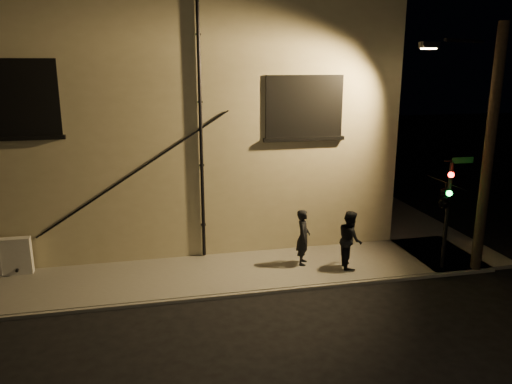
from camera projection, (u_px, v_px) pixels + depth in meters
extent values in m
plane|color=black|center=(279.00, 292.00, 14.32)|extent=(90.00, 90.00, 0.00)
cube|color=#5C5B53|center=(170.00, 278.00, 15.09)|extent=(20.00, 3.00, 0.12)
cube|color=#5C5B53|center=(369.00, 203.00, 23.23)|extent=(3.00, 16.00, 0.12)
cube|color=tan|center=(157.00, 115.00, 21.13)|extent=(16.00, 12.00, 8.50)
cube|color=black|center=(151.00, 4.00, 20.03)|extent=(16.20, 12.20, 0.30)
cube|color=black|center=(19.00, 98.00, 14.32)|extent=(2.20, 0.10, 2.20)
cube|color=black|center=(19.00, 98.00, 14.33)|extent=(1.98, 0.05, 1.98)
cube|color=black|center=(304.00, 106.00, 16.22)|extent=(2.60, 0.10, 2.00)
cube|color=#A5B28C|center=(304.00, 106.00, 16.23)|extent=(2.38, 0.05, 1.78)
cylinder|color=black|center=(201.00, 131.00, 15.62)|extent=(0.11, 0.11, 8.30)
cylinder|color=black|center=(131.00, 175.00, 15.52)|extent=(5.96, 0.04, 3.75)
cylinder|color=black|center=(135.00, 172.00, 15.53)|extent=(5.96, 0.04, 3.75)
cube|color=beige|center=(1.00, 257.00, 15.03)|extent=(1.74, 0.29, 1.15)
imported|color=black|center=(303.00, 237.00, 15.80)|extent=(0.64, 0.77, 1.80)
imported|color=black|center=(350.00, 239.00, 15.55)|extent=(0.83, 1.00, 1.84)
cylinder|color=black|center=(447.00, 216.00, 15.32)|extent=(0.12, 0.12, 3.37)
imported|color=black|center=(445.00, 195.00, 14.98)|extent=(0.44, 2.03, 0.82)
sphere|color=#FF140C|center=(451.00, 175.00, 14.65)|extent=(0.17, 0.17, 0.17)
sphere|color=#14FF3F|center=(449.00, 193.00, 14.79)|extent=(0.17, 0.17, 0.17)
cube|color=#0C4C1E|center=(463.00, 160.00, 14.95)|extent=(0.70, 0.03, 0.18)
cylinder|color=black|center=(489.00, 154.00, 14.80)|extent=(0.31, 0.31, 7.51)
cylinder|color=black|center=(465.00, 41.00, 14.34)|extent=(1.90, 1.04, 0.10)
cube|color=black|center=(429.00, 45.00, 14.72)|extent=(0.55, 0.28, 0.18)
cube|color=#FFC672|center=(429.00, 48.00, 14.74)|extent=(0.42, 0.20, 0.04)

